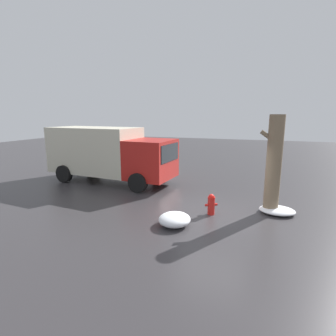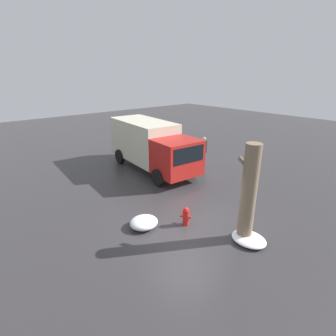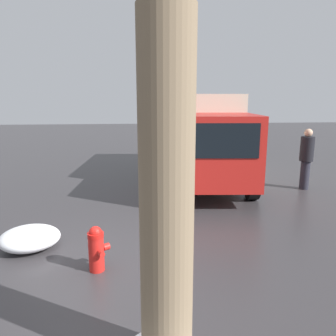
# 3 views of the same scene
# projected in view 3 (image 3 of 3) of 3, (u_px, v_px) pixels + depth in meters

# --- Properties ---
(ground_plane) EXTENTS (60.00, 60.00, 0.00)m
(ground_plane) POSITION_uv_depth(u_px,v_px,m) (97.00, 270.00, 5.26)
(ground_plane) COLOR #333033
(fire_hydrant) EXTENTS (0.43, 0.37, 0.75)m
(fire_hydrant) POSITION_uv_depth(u_px,v_px,m) (96.00, 248.00, 5.18)
(fire_hydrant) COLOR red
(fire_hydrant) RESTS_ON ground_plane
(tree_trunk) EXTENTS (0.79, 0.52, 3.48)m
(tree_trunk) POSITION_uv_depth(u_px,v_px,m) (167.00, 203.00, 3.06)
(tree_trunk) COLOR #7F6B51
(tree_trunk) RESTS_ON ground_plane
(delivery_truck) EXTENTS (6.91, 2.96, 2.82)m
(delivery_truck) POSITION_uv_depth(u_px,v_px,m) (202.00, 133.00, 10.99)
(delivery_truck) COLOR red
(delivery_truck) RESTS_ON ground_plane
(pedestrian) EXTENTS (0.40, 0.40, 1.82)m
(pedestrian) POSITION_uv_depth(u_px,v_px,m) (306.00, 157.00, 9.73)
(pedestrian) COLOR #23232D
(pedestrian) RESTS_ON ground_plane
(snow_pile_curbside) EXTENTS (1.01, 1.08, 0.39)m
(snow_pile_curbside) POSITION_uv_depth(u_px,v_px,m) (30.00, 238.00, 6.00)
(snow_pile_curbside) COLOR white
(snow_pile_curbside) RESTS_ON ground_plane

